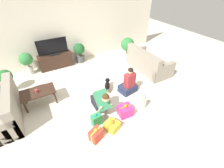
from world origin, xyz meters
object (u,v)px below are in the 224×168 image
(sofa_right, at_px, (148,63))
(person_kneeling, at_px, (101,101))
(gift_box_b, at_px, (96,135))
(gift_box_d, at_px, (96,120))
(sofa_left, at_px, (2,110))
(dog, at_px, (107,84))
(gift_box_c, at_px, (112,125))
(potted_plant_back_left, at_px, (27,61))
(gift_box_a, at_px, (125,110))
(gift_bag_a, at_px, (142,103))
(tv_console, at_px, (56,61))
(potted_plant_corner_right, at_px, (127,45))
(potted_plant_back_right, at_px, (79,51))
(potted_plant_corner_left, at_px, (6,78))
(person_sitting, at_px, (129,84))
(tv, at_px, (53,48))
(coffee_table, at_px, (38,93))
(mug, at_px, (36,91))

(sofa_right, bearing_deg, person_kneeling, 113.25)
(gift_box_b, height_order, gift_box_d, gift_box_d)
(sofa_left, bearing_deg, dog, 85.55)
(sofa_left, bearing_deg, gift_box_c, 54.43)
(potted_plant_back_left, bearing_deg, gift_box_a, -59.78)
(sofa_right, xyz_separation_m, gift_bag_a, (-1.50, -1.57, -0.08))
(tv_console, xyz_separation_m, potted_plant_corner_right, (2.89, -0.75, 0.34))
(tv_console, bearing_deg, potted_plant_back_right, -2.91)
(potted_plant_corner_right, relative_size, person_kneeling, 1.12)
(potted_plant_back_left, distance_m, gift_box_c, 3.98)
(gift_box_b, bearing_deg, potted_plant_corner_right, 46.85)
(tv_console, distance_m, gift_bag_a, 3.86)
(sofa_right, height_order, dog, sofa_right)
(tv_console, height_order, potted_plant_corner_right, potted_plant_corner_right)
(potted_plant_corner_left, height_order, gift_box_a, potted_plant_corner_left)
(person_sitting, bearing_deg, gift_box_b, 24.87)
(potted_plant_back_right, xyz_separation_m, person_kneeling, (-0.45, -2.99, -0.12))
(sofa_left, relative_size, potted_plant_back_right, 2.14)
(dog, relative_size, gift_box_c, 1.29)
(gift_box_b, bearing_deg, tv, 90.57)
(coffee_table, bearing_deg, gift_box_b, -63.54)
(mug, bearing_deg, dog, -9.96)
(gift_box_a, height_order, gift_box_c, gift_box_a)
(potted_plant_back_left, distance_m, gift_box_a, 4.00)
(dog, bearing_deg, gift_box_b, 84.41)
(person_sitting, xyz_separation_m, gift_box_c, (-1.14, -1.00, -0.21))
(potted_plant_corner_left, xyz_separation_m, mug, (0.74, -1.09, -0.02))
(dog, bearing_deg, gift_bag_a, 139.68)
(tv_console, bearing_deg, person_kneeling, -80.10)
(sofa_right, xyz_separation_m, gift_box_b, (-3.00, -1.82, -0.16))
(person_kneeling, bearing_deg, gift_box_d, -130.73)
(potted_plant_back_left, height_order, dog, potted_plant_back_left)
(sofa_left, distance_m, potted_plant_corner_right, 4.87)
(tv_console, xyz_separation_m, gift_box_a, (1.02, -3.49, -0.12))
(potted_plant_back_right, bearing_deg, tv, 177.09)
(sofa_right, distance_m, dog, 1.97)
(tv_console, distance_m, potted_plant_corner_left, 1.87)
(person_kneeling, xyz_separation_m, person_sitting, (1.10, 0.32, -0.03))
(mug, bearing_deg, person_sitting, -16.78)
(potted_plant_back_right, relative_size, potted_plant_back_left, 0.97)
(person_sitting, bearing_deg, sofa_left, -19.41)
(sofa_right, bearing_deg, gift_box_d, 117.10)
(sofa_right, height_order, potted_plant_corner_right, potted_plant_corner_right)
(sofa_left, relative_size, tv_console, 1.37)
(gift_box_c, bearing_deg, coffee_table, 127.64)
(tv_console, height_order, gift_box_c, tv_console)
(tv, bearing_deg, potted_plant_corner_left, -152.30)
(coffee_table, height_order, gift_box_a, coffee_table)
(potted_plant_back_right, xyz_separation_m, potted_plant_back_left, (-1.97, -0.00, 0.07))
(dog, height_order, mug, mug)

